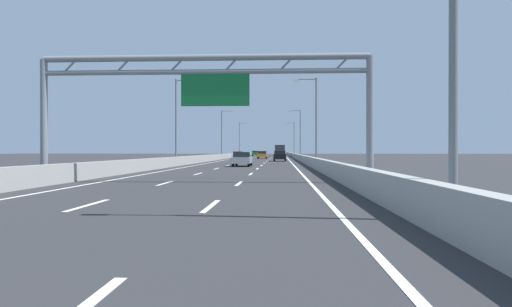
{
  "coord_description": "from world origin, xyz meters",
  "views": [
    {
      "loc": [
        3.78,
        -0.65,
        1.6
      ],
      "look_at": [
        -0.84,
        87.61,
        1.02
      ],
      "focal_mm": 32.48,
      "sensor_mm": 36.0,
      "label": 1
    }
  ],
  "objects": [
    {
      "name": "ground_plane",
      "position": [
        0.0,
        100.0,
        0.0
      ],
      "size": [
        260.0,
        260.0,
        0.0
      ],
      "primitive_type": "plane",
      "color": "#2D2D30"
    },
    {
      "name": "lane_dash_left_1",
      "position": [
        -1.8,
        12.5,
        0.01
      ],
      "size": [
        0.16,
        3.0,
        0.01
      ],
      "primitive_type": "cube",
      "color": "white",
      "rests_on": "ground_plane"
    },
    {
      "name": "lane_dash_left_2",
      "position": [
        -1.8,
        21.5,
        0.01
      ],
      "size": [
        0.16,
        3.0,
        0.01
      ],
      "primitive_type": "cube",
      "color": "white",
      "rests_on": "ground_plane"
    },
    {
      "name": "lane_dash_left_3",
      "position": [
        -1.8,
        30.5,
        0.01
      ],
      "size": [
        0.16,
        3.0,
        0.01
      ],
      "primitive_type": "cube",
      "color": "white",
      "rests_on": "ground_plane"
    },
    {
      "name": "lane_dash_left_4",
      "position": [
        -1.8,
        39.5,
        0.01
      ],
      "size": [
        0.16,
        3.0,
        0.01
      ],
      "primitive_type": "cube",
      "color": "white",
      "rests_on": "ground_plane"
    },
    {
      "name": "lane_dash_left_5",
      "position": [
        -1.8,
        48.5,
        0.01
      ],
      "size": [
        0.16,
        3.0,
        0.01
      ],
      "primitive_type": "cube",
      "color": "white",
      "rests_on": "ground_plane"
    },
    {
      "name": "lane_dash_left_6",
      "position": [
        -1.8,
        57.5,
        0.01
      ],
      "size": [
        0.16,
        3.0,
        0.01
      ],
      "primitive_type": "cube",
      "color": "white",
      "rests_on": "ground_plane"
    },
    {
      "name": "lane_dash_left_7",
      "position": [
        -1.8,
        66.5,
        0.01
      ],
      "size": [
        0.16,
        3.0,
        0.01
      ],
      "primitive_type": "cube",
      "color": "white",
      "rests_on": "ground_plane"
    },
    {
      "name": "lane_dash_left_8",
      "position": [
        -1.8,
        75.5,
        0.01
      ],
      "size": [
        0.16,
        3.0,
        0.01
      ],
      "primitive_type": "cube",
      "color": "white",
      "rests_on": "ground_plane"
    },
    {
      "name": "lane_dash_left_9",
      "position": [
        -1.8,
        84.5,
        0.01
      ],
      "size": [
        0.16,
        3.0,
        0.01
      ],
      "primitive_type": "cube",
      "color": "white",
      "rests_on": "ground_plane"
    },
    {
      "name": "lane_dash_left_10",
      "position": [
        -1.8,
        93.5,
        0.01
      ],
      "size": [
        0.16,
        3.0,
        0.01
      ],
      "primitive_type": "cube",
      "color": "white",
      "rests_on": "ground_plane"
    },
    {
      "name": "lane_dash_left_11",
      "position": [
        -1.8,
        102.5,
        0.01
      ],
      "size": [
        0.16,
        3.0,
        0.01
      ],
      "primitive_type": "cube",
      "color": "white",
      "rests_on": "ground_plane"
    },
    {
      "name": "lane_dash_left_12",
      "position": [
        -1.8,
        111.5,
        0.01
      ],
      "size": [
        0.16,
        3.0,
        0.01
      ],
      "primitive_type": "cube",
      "color": "white",
      "rests_on": "ground_plane"
    },
    {
      "name": "lane_dash_left_13",
      "position": [
        -1.8,
        120.5,
        0.01
      ],
      "size": [
        0.16,
        3.0,
        0.01
      ],
      "primitive_type": "cube",
      "color": "white",
      "rests_on": "ground_plane"
    },
    {
      "name": "lane_dash_left_14",
      "position": [
        -1.8,
        129.5,
        0.01
      ],
      "size": [
        0.16,
        3.0,
        0.01
      ],
      "primitive_type": "cube",
      "color": "white",
      "rests_on": "ground_plane"
    },
    {
      "name": "lane_dash_left_15",
      "position": [
        -1.8,
        138.5,
        0.01
      ],
      "size": [
        0.16,
        3.0,
        0.01
      ],
      "primitive_type": "cube",
      "color": "white",
      "rests_on": "ground_plane"
    },
    {
      "name": "lane_dash_left_16",
      "position": [
        -1.8,
        147.5,
        0.01
      ],
      "size": [
        0.16,
        3.0,
        0.01
      ],
      "primitive_type": "cube",
      "color": "white",
      "rests_on": "ground_plane"
    },
    {
      "name": "lane_dash_left_17",
      "position": [
        -1.8,
        156.5,
        0.01
      ],
      "size": [
        0.16,
        3.0,
        0.01
      ],
      "primitive_type": "cube",
      "color": "white",
      "rests_on": "ground_plane"
    },
    {
      "name": "lane_dash_right_1",
      "position": [
        1.8,
        12.5,
        0.01
      ],
      "size": [
        0.16,
        3.0,
        0.01
      ],
      "primitive_type": "cube",
      "color": "white",
      "rests_on": "ground_plane"
    },
    {
      "name": "lane_dash_right_2",
      "position": [
        1.8,
        21.5,
        0.01
      ],
      "size": [
        0.16,
        3.0,
        0.01
      ],
      "primitive_type": "cube",
      "color": "white",
      "rests_on": "ground_plane"
    },
    {
      "name": "lane_dash_right_3",
      "position": [
        1.8,
        30.5,
        0.01
      ],
      "size": [
        0.16,
        3.0,
        0.01
      ],
      "primitive_type": "cube",
      "color": "white",
      "rests_on": "ground_plane"
    },
    {
      "name": "lane_dash_right_4",
      "position": [
        1.8,
        39.5,
        0.01
      ],
      "size": [
        0.16,
        3.0,
        0.01
      ],
      "primitive_type": "cube",
      "color": "white",
      "rests_on": "ground_plane"
    },
    {
      "name": "lane_dash_right_5",
      "position": [
        1.8,
        48.5,
        0.01
      ],
      "size": [
        0.16,
        3.0,
        0.01
      ],
      "primitive_type": "cube",
      "color": "white",
      "rests_on": "ground_plane"
    },
    {
      "name": "lane_dash_right_6",
      "position": [
        1.8,
        57.5,
        0.01
      ],
      "size": [
        0.16,
        3.0,
        0.01
      ],
      "primitive_type": "cube",
      "color": "white",
      "rests_on": "ground_plane"
    },
    {
      "name": "lane_dash_right_7",
      "position": [
        1.8,
        66.5,
        0.01
      ],
      "size": [
        0.16,
        3.0,
        0.01
      ],
      "primitive_type": "cube",
      "color": "white",
      "rests_on": "ground_plane"
    },
    {
      "name": "lane_dash_right_8",
      "position": [
        1.8,
        75.5,
        0.01
      ],
      "size": [
        0.16,
        3.0,
        0.01
      ],
      "primitive_type": "cube",
      "color": "white",
      "rests_on": "ground_plane"
    },
    {
      "name": "lane_dash_right_9",
      "position": [
        1.8,
        84.5,
        0.01
      ],
      "size": [
        0.16,
        3.0,
        0.01
      ],
      "primitive_type": "cube",
      "color": "white",
      "rests_on": "ground_plane"
    },
    {
      "name": "lane_dash_right_10",
      "position": [
        1.8,
        93.5,
        0.01
      ],
      "size": [
        0.16,
        3.0,
        0.01
      ],
      "primitive_type": "cube",
      "color": "white",
      "rests_on": "ground_plane"
    },
    {
      "name": "lane_dash_right_11",
      "position": [
        1.8,
        102.5,
        0.01
      ],
      "size": [
        0.16,
        3.0,
        0.01
      ],
      "primitive_type": "cube",
      "color": "white",
      "rests_on": "ground_plane"
    },
    {
      "name": "lane_dash_right_12",
      "position": [
        1.8,
        111.5,
        0.01
      ],
      "size": [
        0.16,
        3.0,
        0.01
      ],
      "primitive_type": "cube",
      "color": "white",
      "rests_on": "ground_plane"
    },
    {
      "name": "lane_dash_right_13",
      "position": [
        1.8,
        120.5,
        0.01
      ],
      "size": [
        0.16,
        3.0,
        0.01
      ],
      "primitive_type": "cube",
      "color": "white",
      "rests_on": "ground_plane"
    },
    {
      "name": "lane_dash_right_14",
      "position": [
        1.8,
        129.5,
        0.01
      ],
      "size": [
        0.16,
        3.0,
        0.01
      ],
      "primitive_type": "cube",
      "color": "white",
      "rests_on": "ground_plane"
    },
    {
      "name": "lane_dash_right_15",
      "position": [
        1.8,
        138.5,
        0.01
      ],
      "size": [
        0.16,
        3.0,
        0.01
      ],
      "primitive_type": "cube",
      "color": "white",
      "rests_on": "ground_plane"
    },
    {
      "name": "lane_dash_right_16",
      "position": [
        1.8,
        147.5,
        0.01
      ],
      "size": [
        0.16,
        3.0,
        0.01
      ],
      "primitive_type": "cube",
      "color": "white",
      "rests_on": "ground_plane"
    },
    {
      "name": "lane_dash_right_17",
      "position": [
        1.8,
        156.5,
        0.01
      ],
      "size": [
        0.16,
        3.0,
        0.01
      ],
      "primitive_type": "cube",
      "color": "white",
      "rests_on": "ground_plane"
    },
    {
      "name": "edge_line_left",
      "position": [
        -5.25,
        88.0,
        0.01
      ],
      "size": [
        0.16,
        176.0,
        0.01
      ],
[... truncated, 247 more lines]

